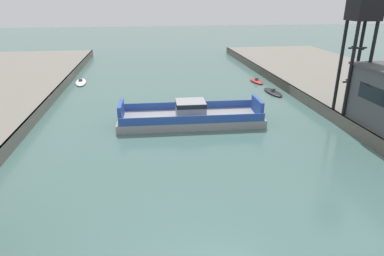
% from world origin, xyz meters
% --- Properties ---
extents(chain_ferry, '(20.32, 7.11, 3.30)m').
position_xyz_m(chain_ferry, '(0.77, 27.76, 1.02)').
color(chain_ferry, '#939399').
rests_on(chain_ferry, ground).
extents(moored_boat_near_left, '(2.56, 6.56, 0.91)m').
position_xyz_m(moored_boat_near_left, '(18.07, 41.44, 0.22)').
color(moored_boat_near_left, black).
rests_on(moored_boat_near_left, ground).
extents(moored_boat_near_right, '(2.44, 5.17, 0.95)m').
position_xyz_m(moored_boat_near_right, '(17.75, 50.13, 0.24)').
color(moored_boat_near_right, red).
rests_on(moored_boat_near_right, ground).
extents(moored_boat_mid_left, '(2.96, 7.23, 0.89)m').
position_xyz_m(moored_boat_mid_left, '(-18.68, 54.51, 0.21)').
color(moored_boat_mid_left, white).
rests_on(moored_boat_mid_left, ground).
extents(crane_tower, '(3.29, 3.29, 15.10)m').
position_xyz_m(crane_tower, '(22.33, 24.72, 13.61)').
color(crane_tower, black).
rests_on(crane_tower, quay_right).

